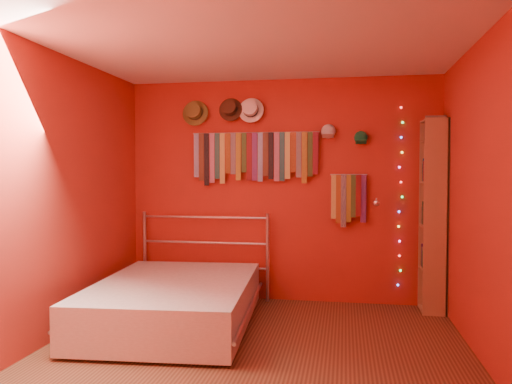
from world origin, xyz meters
The scene contains 16 objects.
ground centered at (0.00, 0.00, 0.00)m, with size 3.50×3.50×0.00m, color #4F2C1B.
back_wall centered at (0.00, 1.75, 1.25)m, with size 3.50×0.02×2.50m, color #AE1F1C.
right_wall centered at (1.75, 0.00, 1.25)m, with size 0.02×3.50×2.50m, color #AE1F1C.
left_wall centered at (-1.75, 0.00, 1.25)m, with size 0.02×3.50×2.50m, color #AE1F1C.
ceiling centered at (0.00, 0.00, 2.50)m, with size 3.50×3.50×0.02m, color white.
tie_rack centered at (-0.30, 1.68, 1.65)m, with size 1.45×0.03×0.61m.
small_tie_rack centered at (0.75, 1.69, 1.18)m, with size 0.40×0.03×0.58m.
fedora_olive centered at (-0.98, 1.65, 2.14)m, with size 0.30×0.16×0.30m.
fedora_brown centered at (-0.57, 1.66, 2.17)m, with size 0.27×0.15×0.26m.
fedora_white centered at (-0.33, 1.65, 2.16)m, with size 0.29×0.16×0.28m.
cap_white centered at (0.53, 1.70, 1.90)m, with size 0.17×0.21×0.17m.
cap_green centered at (0.88, 1.70, 1.83)m, with size 0.16×0.20×0.16m.
fairy_lights centered at (1.31, 1.71, 1.19)m, with size 0.06×0.02×1.95m.
reading_lamp centered at (1.04, 1.51, 1.13)m, with size 0.07×0.31×0.09m.
bookshelf centered at (1.66, 1.53, 1.02)m, with size 0.25×0.34×2.00m.
bed centered at (-0.87, 0.61, 0.23)m, with size 1.63×2.10×0.99m.
Camera 1 is at (0.72, -3.86, 1.45)m, focal length 35.00 mm.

